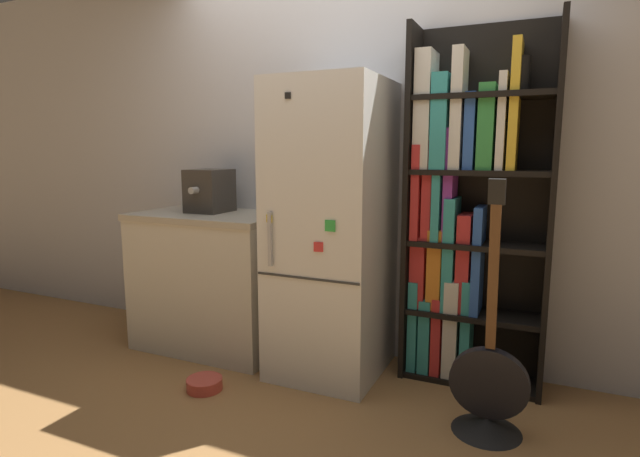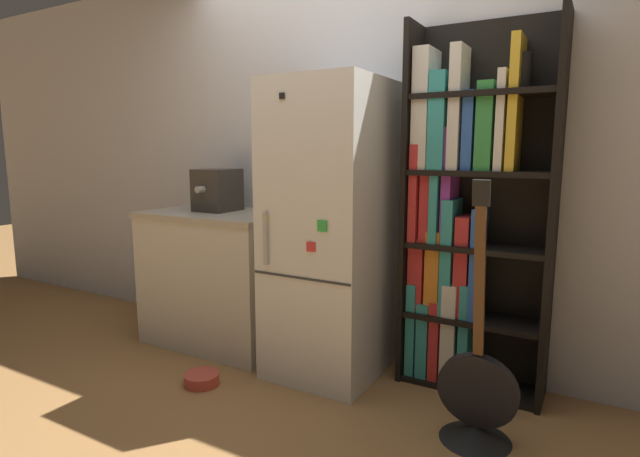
# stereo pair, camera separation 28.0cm
# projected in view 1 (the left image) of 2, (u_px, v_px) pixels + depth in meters

# --- Properties ---
(ground_plane) EXTENTS (16.00, 16.00, 0.00)m
(ground_plane) POSITION_uv_depth(u_px,v_px,m) (324.00, 375.00, 2.99)
(ground_plane) COLOR #A87542
(wall_back) EXTENTS (8.00, 0.05, 2.60)m
(wall_back) POSITION_uv_depth(u_px,v_px,m) (354.00, 156.00, 3.21)
(wall_back) COLOR silver
(wall_back) RESTS_ON ground_plane
(refrigerator) EXTENTS (0.62, 0.70, 1.73)m
(refrigerator) POSITION_uv_depth(u_px,v_px,m) (332.00, 230.00, 2.95)
(refrigerator) COLOR white
(refrigerator) RESTS_ON ground_plane
(bookshelf) EXTENTS (0.78, 0.30, 2.02)m
(bookshelf) POSITION_uv_depth(u_px,v_px,m) (462.00, 215.00, 2.84)
(bookshelf) COLOR black
(bookshelf) RESTS_ON ground_plane
(kitchen_counter) EXTENTS (1.01, 0.64, 0.92)m
(kitchen_counter) POSITION_uv_depth(u_px,v_px,m) (214.00, 280.00, 3.40)
(kitchen_counter) COLOR beige
(kitchen_counter) RESTS_ON ground_plane
(espresso_machine) EXTENTS (0.24, 0.34, 0.29)m
(espresso_machine) POSITION_uv_depth(u_px,v_px,m) (210.00, 191.00, 3.36)
(espresso_machine) COLOR #38332D
(espresso_machine) RESTS_ON kitchen_counter
(guitar) EXTENTS (0.37, 0.33, 1.22)m
(guitar) POSITION_uv_depth(u_px,v_px,m) (488.00, 398.00, 2.36)
(guitar) COLOR black
(guitar) RESTS_ON ground_plane
(pet_bowl) EXTENTS (0.20, 0.20, 0.07)m
(pet_bowl) POSITION_uv_depth(u_px,v_px,m) (204.00, 383.00, 2.81)
(pet_bowl) COLOR #D84C3F
(pet_bowl) RESTS_ON ground_plane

